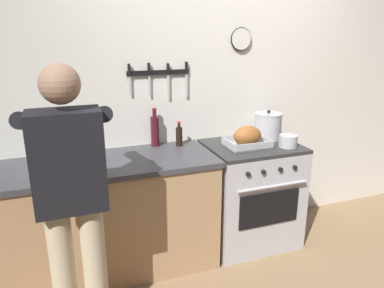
{
  "coord_description": "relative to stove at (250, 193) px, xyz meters",
  "views": [
    {
      "loc": [
        -1.27,
        -1.58,
        1.81
      ],
      "look_at": [
        -0.37,
        0.85,
        1.01
      ],
      "focal_mm": 34.06,
      "sensor_mm": 36.0,
      "label": 1
    }
  ],
  "objects": [
    {
      "name": "bottle_wine_red",
      "position": [
        -0.78,
        0.25,
        0.58
      ],
      "size": [
        0.07,
        0.07,
        0.32
      ],
      "color": "#47141E",
      "rests_on": "counter_block"
    },
    {
      "name": "stove",
      "position": [
        0.0,
        0.0,
        0.0
      ],
      "size": [
        0.76,
        0.67,
        0.9
      ],
      "color": "#BCBCC1",
      "rests_on": "ground"
    },
    {
      "name": "bottle_hot_sauce",
      "position": [
        -1.44,
        0.15,
        0.53
      ],
      "size": [
        0.04,
        0.04,
        0.19
      ],
      "color": "red",
      "rests_on": "counter_block"
    },
    {
      "name": "stock_pot",
      "position": [
        0.21,
        0.11,
        0.57
      ],
      "size": [
        0.24,
        0.24,
        0.26
      ],
      "color": "#B7B7BC",
      "rests_on": "stove"
    },
    {
      "name": "cutting_board",
      "position": [
        -1.44,
        -0.12,
        0.46
      ],
      "size": [
        0.36,
        0.24,
        0.02
      ],
      "primitive_type": "cube",
      "color": "tan",
      "rests_on": "counter_block"
    },
    {
      "name": "person_cook",
      "position": [
        -1.48,
        -0.58,
        0.5
      ],
      "size": [
        0.51,
        0.63,
        1.66
      ],
      "rotation": [
        0.0,
        0.0,
        1.47
      ],
      "color": "#C6B793",
      "rests_on": "ground"
    },
    {
      "name": "saucepan",
      "position": [
        0.24,
        -0.15,
        0.5
      ],
      "size": [
        0.15,
        0.15,
        0.1
      ],
      "color": "#B7B7BC",
      "rests_on": "stove"
    },
    {
      "name": "bottle_dish_soap",
      "position": [
        -1.64,
        0.23,
        0.54
      ],
      "size": [
        0.06,
        0.06,
        0.21
      ],
      "color": "#338CCC",
      "rests_on": "counter_block"
    },
    {
      "name": "roasting_pan",
      "position": [
        -0.07,
        -0.04,
        0.53
      ],
      "size": [
        0.35,
        0.26,
        0.17
      ],
      "color": "#B7B7BC",
      "rests_on": "stove"
    },
    {
      "name": "wall_back",
      "position": [
        -0.22,
        0.36,
        0.85
      ],
      "size": [
        6.0,
        0.13,
        2.6
      ],
      "color": "white",
      "rests_on": "ground"
    },
    {
      "name": "bottle_soy_sauce",
      "position": [
        -0.59,
        0.18,
        0.53
      ],
      "size": [
        0.05,
        0.05,
        0.21
      ],
      "color": "black",
      "rests_on": "counter_block"
    },
    {
      "name": "counter_block",
      "position": [
        -1.42,
        0.0,
        0.0
      ],
      "size": [
        2.03,
        0.65,
        0.9
      ],
      "color": "tan",
      "rests_on": "ground"
    }
  ]
}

